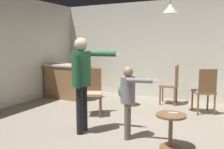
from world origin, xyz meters
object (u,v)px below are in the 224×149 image
(potted_plant_corner, at_px, (127,91))
(spare_remote_on_table, at_px, (173,114))
(dining_chair_near_wall, at_px, (205,89))
(side_table_by_couch, at_px, (171,127))
(dining_chair_by_counter, at_px, (172,83))
(person_adult, at_px, (82,75))
(dining_chair_centre_back, at_px, (92,90))
(kitchen_counter, at_px, (68,81))
(person_child, at_px, (129,94))

(potted_plant_corner, relative_size, spare_remote_on_table, 5.12)
(spare_remote_on_table, bearing_deg, dining_chair_near_wall, 84.04)
(dining_chair_near_wall, bearing_deg, side_table_by_couch, -124.45)
(dining_chair_by_counter, relative_size, spare_remote_on_table, 7.69)
(dining_chair_near_wall, bearing_deg, person_adult, -157.34)
(dining_chair_by_counter, bearing_deg, dining_chair_near_wall, -126.89)
(side_table_by_couch, distance_m, dining_chair_centre_back, 2.17)
(dining_chair_centre_back, bearing_deg, potted_plant_corner, -134.95)
(dining_chair_near_wall, bearing_deg, kitchen_counter, 153.29)
(dining_chair_by_counter, bearing_deg, side_table_by_couch, -172.05)
(side_table_by_couch, bearing_deg, spare_remote_on_table, -21.32)
(side_table_by_couch, bearing_deg, person_child, 173.34)
(person_child, bearing_deg, potted_plant_corner, -169.05)
(dining_chair_near_wall, height_order, potted_plant_corner, dining_chair_near_wall)
(person_child, distance_m, dining_chair_near_wall, 2.25)
(person_child, height_order, spare_remote_on_table, person_child)
(spare_remote_on_table, bearing_deg, person_child, 172.62)
(kitchen_counter, bearing_deg, dining_chair_centre_back, -36.76)
(dining_chair_near_wall, relative_size, spare_remote_on_table, 7.69)
(person_child, bearing_deg, dining_chair_centre_back, -139.16)
(dining_chair_centre_back, bearing_deg, spare_remote_on_table, 127.24)
(side_table_by_couch, xyz_separation_m, dining_chair_by_counter, (-0.59, 2.64, 0.22))
(dining_chair_centre_back, xyz_separation_m, spare_remote_on_table, (1.96, -1.00, -0.01))
(person_child, xyz_separation_m, potted_plant_corner, (-0.86, 1.95, -0.36))
(kitchen_counter, xyz_separation_m, side_table_by_couch, (3.37, -2.06, -0.15))
(person_adult, xyz_separation_m, person_child, (0.81, 0.10, -0.29))
(dining_chair_by_counter, bearing_deg, dining_chair_centre_back, 136.58)
(person_child, xyz_separation_m, spare_remote_on_table, (0.74, -0.10, -0.19))
(person_adult, xyz_separation_m, dining_chair_by_counter, (0.93, 2.66, -0.47))
(person_adult, height_order, dining_chair_centre_back, person_adult)
(person_child, bearing_deg, side_table_by_couch, 70.61)
(dining_chair_by_counter, xyz_separation_m, dining_chair_near_wall, (0.84, -0.53, 0.00))
(potted_plant_corner, bearing_deg, kitchen_counter, 179.16)
(kitchen_counter, distance_m, person_child, 3.32)
(dining_chair_by_counter, distance_m, potted_plant_corner, 1.16)
(person_adult, bearing_deg, spare_remote_on_table, 81.20)
(potted_plant_corner, bearing_deg, side_table_by_couch, -52.47)
(person_adult, xyz_separation_m, dining_chair_centre_back, (-0.41, 1.00, -0.47))
(person_adult, distance_m, dining_chair_by_counter, 2.86)
(dining_chair_centre_back, bearing_deg, dining_chair_by_counter, -154.70)
(person_adult, relative_size, dining_chair_centre_back, 1.64)
(person_child, xyz_separation_m, dining_chair_centre_back, (-1.22, 0.90, -0.19))
(side_table_by_couch, relative_size, dining_chair_by_counter, 0.52)
(kitchen_counter, relative_size, side_table_by_couch, 2.42)
(kitchen_counter, bearing_deg, dining_chair_near_wall, 0.81)
(kitchen_counter, xyz_separation_m, potted_plant_corner, (1.81, -0.03, -0.11))
(dining_chair_by_counter, bearing_deg, person_child, 172.77)
(person_child, bearing_deg, kitchen_counter, -139.34)
(dining_chair_near_wall, bearing_deg, person_child, -142.90)
(dining_chair_near_wall, bearing_deg, dining_chair_by_counter, 120.13)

